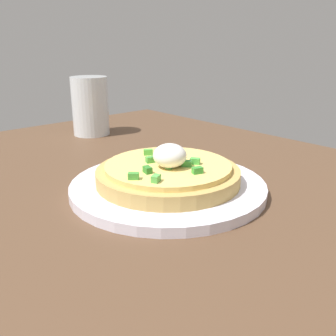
{
  "coord_description": "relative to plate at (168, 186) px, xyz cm",
  "views": [
    {
      "loc": [
        -33.03,
        26.29,
        21.66
      ],
      "look_at": [
        2.38,
        -5.45,
        5.36
      ],
      "focal_mm": 40.2,
      "sensor_mm": 36.0,
      "label": 1
    }
  ],
  "objects": [
    {
      "name": "dining_table",
      "position": [
        -2.38,
        5.45,
        -1.68
      ],
      "size": [
        107.22,
        86.24,
        2.06
      ],
      "primitive_type": "cube",
      "color": "brown",
      "rests_on": "ground"
    },
    {
      "name": "plate",
      "position": [
        0.0,
        0.0,
        0.0
      ],
      "size": [
        26.36,
        26.36,
        1.3
      ],
      "primitive_type": "cylinder",
      "color": "white",
      "rests_on": "dining_table"
    },
    {
      "name": "pizza",
      "position": [
        -0.07,
        0.05,
        2.07
      ],
      "size": [
        19.33,
        19.33,
        5.68
      ],
      "color": "tan",
      "rests_on": "plate"
    },
    {
      "name": "cup_far",
      "position": [
        35.33,
        -9.36,
        4.81
      ],
      "size": [
        7.7,
        7.7,
        12.27
      ],
      "color": "silver",
      "rests_on": "dining_table"
    }
  ]
}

